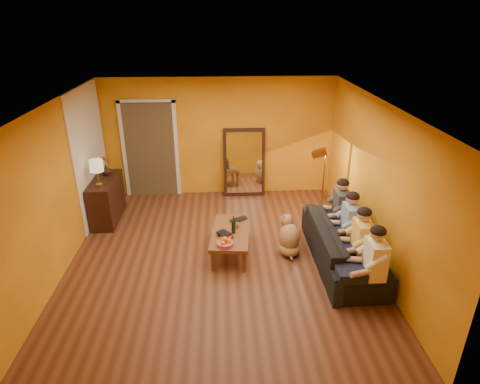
{
  "coord_description": "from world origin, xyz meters",
  "views": [
    {
      "loc": [
        0.03,
        -5.74,
        3.81
      ],
      "look_at": [
        0.35,
        0.5,
        1.0
      ],
      "focal_mm": 30.0,
      "sensor_mm": 36.0,
      "label": 1
    }
  ],
  "objects_px": {
    "laptop": "(240,221)",
    "vase": "(106,170)",
    "person_mid_right": "(350,226)",
    "person_far_right": "(341,211)",
    "person_mid_left": "(361,244)",
    "floor_lamp": "(323,185)",
    "mirror_frame": "(244,162)",
    "sofa": "(342,244)",
    "tumbler": "(237,225)",
    "table_lamp": "(98,173)",
    "person_far_left": "(374,265)",
    "coffee_table": "(231,242)",
    "wine_bottle": "(234,225)",
    "sideboard": "(107,199)",
    "dog": "(289,235)"
  },
  "relations": [
    {
      "from": "floor_lamp",
      "to": "person_mid_left",
      "type": "xyz_separation_m",
      "value": [
        0.1,
        -2.02,
        -0.11
      ]
    },
    {
      "from": "table_lamp",
      "to": "dog",
      "type": "relative_size",
      "value": 0.74
    },
    {
      "from": "coffee_table",
      "to": "person_far_left",
      "type": "height_order",
      "value": "person_far_left"
    },
    {
      "from": "table_lamp",
      "to": "person_mid_right",
      "type": "xyz_separation_m",
      "value": [
        4.37,
        -1.34,
        -0.49
      ]
    },
    {
      "from": "sideboard",
      "to": "tumbler",
      "type": "bearing_deg",
      "value": -26.37
    },
    {
      "from": "mirror_frame",
      "to": "sideboard",
      "type": "height_order",
      "value": "mirror_frame"
    },
    {
      "from": "tumbler",
      "to": "vase",
      "type": "height_order",
      "value": "vase"
    },
    {
      "from": "sideboard",
      "to": "person_mid_left",
      "type": "height_order",
      "value": "person_mid_left"
    },
    {
      "from": "sofa",
      "to": "person_mid_right",
      "type": "distance_m",
      "value": 0.32
    },
    {
      "from": "tumbler",
      "to": "mirror_frame",
      "type": "bearing_deg",
      "value": 83.7
    },
    {
      "from": "coffee_table",
      "to": "mirror_frame",
      "type": "bearing_deg",
      "value": 86.75
    },
    {
      "from": "floor_lamp",
      "to": "person_far_left",
      "type": "xyz_separation_m",
      "value": [
        0.1,
        -2.57,
        -0.11
      ]
    },
    {
      "from": "floor_lamp",
      "to": "person_far_left",
      "type": "relative_size",
      "value": 1.18
    },
    {
      "from": "sofa",
      "to": "floor_lamp",
      "type": "xyz_separation_m",
      "value": [
        0.03,
        1.57,
        0.39
      ]
    },
    {
      "from": "person_far_left",
      "to": "person_far_right",
      "type": "height_order",
      "value": "same"
    },
    {
      "from": "table_lamp",
      "to": "person_mid_left",
      "type": "height_order",
      "value": "table_lamp"
    },
    {
      "from": "person_far_left",
      "to": "tumbler",
      "type": "xyz_separation_m",
      "value": [
        -1.84,
        1.49,
        -0.15
      ]
    },
    {
      "from": "coffee_table",
      "to": "sofa",
      "type": "bearing_deg",
      "value": -5.82
    },
    {
      "from": "wine_bottle",
      "to": "laptop",
      "type": "xyz_separation_m",
      "value": [
        0.13,
        0.4,
        -0.14
      ]
    },
    {
      "from": "person_far_right",
      "to": "wine_bottle",
      "type": "height_order",
      "value": "person_far_right"
    },
    {
      "from": "sideboard",
      "to": "person_far_left",
      "type": "xyz_separation_m",
      "value": [
        4.37,
        -2.74,
        0.18
      ]
    },
    {
      "from": "sideboard",
      "to": "laptop",
      "type": "bearing_deg",
      "value": -21.58
    },
    {
      "from": "sideboard",
      "to": "coffee_table",
      "type": "bearing_deg",
      "value": -29.69
    },
    {
      "from": "sofa",
      "to": "coffee_table",
      "type": "relative_size",
      "value": 1.87
    },
    {
      "from": "floor_lamp",
      "to": "tumbler",
      "type": "distance_m",
      "value": 2.06
    },
    {
      "from": "person_far_left",
      "to": "wine_bottle",
      "type": "bearing_deg",
      "value": 145.4
    },
    {
      "from": "mirror_frame",
      "to": "person_mid_left",
      "type": "height_order",
      "value": "mirror_frame"
    },
    {
      "from": "dog",
      "to": "wine_bottle",
      "type": "distance_m",
      "value": 0.98
    },
    {
      "from": "table_lamp",
      "to": "wine_bottle",
      "type": "xyz_separation_m",
      "value": [
        2.46,
        -1.13,
        -0.53
      ]
    },
    {
      "from": "floor_lamp",
      "to": "person_far_right",
      "type": "distance_m",
      "value": 0.93
    },
    {
      "from": "table_lamp",
      "to": "person_far_left",
      "type": "bearing_deg",
      "value": -29.19
    },
    {
      "from": "person_mid_left",
      "to": "person_far_left",
      "type": "bearing_deg",
      "value": -90.0
    },
    {
      "from": "sofa",
      "to": "person_far_left",
      "type": "height_order",
      "value": "person_far_left"
    },
    {
      "from": "coffee_table",
      "to": "tumbler",
      "type": "height_order",
      "value": "tumbler"
    },
    {
      "from": "person_mid_right",
      "to": "laptop",
      "type": "bearing_deg",
      "value": 160.89
    },
    {
      "from": "person_mid_right",
      "to": "person_far_right",
      "type": "bearing_deg",
      "value": 90.0
    },
    {
      "from": "person_mid_right",
      "to": "person_far_right",
      "type": "xyz_separation_m",
      "value": [
        0.0,
        0.55,
        0.0
      ]
    },
    {
      "from": "person_mid_left",
      "to": "coffee_table",
      "type": "bearing_deg",
      "value": 157.38
    },
    {
      "from": "mirror_frame",
      "to": "sofa",
      "type": "bearing_deg",
      "value": -62.8
    },
    {
      "from": "table_lamp",
      "to": "person_mid_left",
      "type": "distance_m",
      "value": 4.79
    },
    {
      "from": "laptop",
      "to": "vase",
      "type": "xyz_separation_m",
      "value": [
        -2.59,
        1.28,
        0.52
      ]
    },
    {
      "from": "laptop",
      "to": "coffee_table",
      "type": "bearing_deg",
      "value": -147.53
    },
    {
      "from": "laptop",
      "to": "vase",
      "type": "distance_m",
      "value": 2.94
    },
    {
      "from": "person_mid_right",
      "to": "vase",
      "type": "xyz_separation_m",
      "value": [
        -4.37,
        1.89,
        0.34
      ]
    },
    {
      "from": "laptop",
      "to": "dog",
      "type": "bearing_deg",
      "value": -55.98
    },
    {
      "from": "sideboard",
      "to": "person_mid_right",
      "type": "bearing_deg",
      "value": -20.58
    },
    {
      "from": "person_mid_right",
      "to": "person_mid_left",
      "type": "bearing_deg",
      "value": -90.0
    },
    {
      "from": "table_lamp",
      "to": "mirror_frame",
      "type": "bearing_deg",
      "value": 26.32
    },
    {
      "from": "person_mid_right",
      "to": "laptop",
      "type": "distance_m",
      "value": 1.89
    },
    {
      "from": "floor_lamp",
      "to": "wine_bottle",
      "type": "xyz_separation_m",
      "value": [
        -1.8,
        -1.25,
        -0.14
      ]
    }
  ]
}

